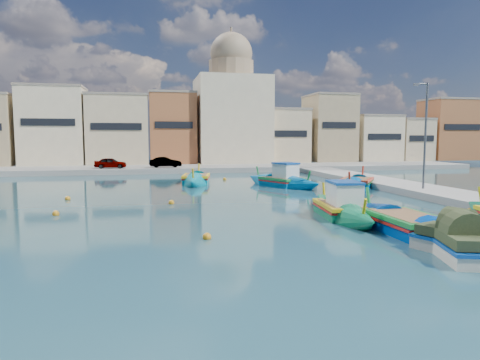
{
  "coord_description": "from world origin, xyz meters",
  "views": [
    {
      "loc": [
        -1.81,
        -21.11,
        4.18
      ],
      "look_at": [
        4.0,
        6.0,
        1.4
      ],
      "focal_mm": 32.0,
      "sensor_mm": 36.0,
      "label": 1
    }
  ],
  "objects_px": {
    "luzzu_blue_south": "(407,226)",
    "church_block": "(231,108)",
    "luzzu_turquoise_cabin": "(341,210)",
    "luzzu_blue_cabin": "(282,182)",
    "quay_street_lamp": "(425,135)",
    "luzzu_cyan_mid": "(356,184)",
    "tender_far": "(464,247)",
    "tender_near": "(457,241)",
    "luzzu_green": "(196,180)"
  },
  "relations": [
    {
      "from": "luzzu_blue_south",
      "to": "church_block",
      "type": "bearing_deg",
      "value": 89.03
    },
    {
      "from": "luzzu_turquoise_cabin",
      "to": "luzzu_blue_cabin",
      "type": "height_order",
      "value": "luzzu_blue_cabin"
    },
    {
      "from": "quay_street_lamp",
      "to": "luzzu_cyan_mid",
      "type": "relative_size",
      "value": 0.89
    },
    {
      "from": "church_block",
      "to": "tender_far",
      "type": "xyz_separation_m",
      "value": [
        -1.33,
        -48.73,
        -7.96
      ]
    },
    {
      "from": "church_block",
      "to": "luzzu_blue_cabin",
      "type": "bearing_deg",
      "value": -91.56
    },
    {
      "from": "luzzu_cyan_mid",
      "to": "tender_near",
      "type": "bearing_deg",
      "value": -107.24
    },
    {
      "from": "quay_street_lamp",
      "to": "luzzu_blue_south",
      "type": "height_order",
      "value": "quay_street_lamp"
    },
    {
      "from": "quay_street_lamp",
      "to": "luzzu_blue_south",
      "type": "bearing_deg",
      "value": -127.74
    },
    {
      "from": "luzzu_blue_cabin",
      "to": "luzzu_cyan_mid",
      "type": "xyz_separation_m",
      "value": [
        5.72,
        -2.35,
        -0.09
      ]
    },
    {
      "from": "church_block",
      "to": "tender_far",
      "type": "bearing_deg",
      "value": -91.56
    },
    {
      "from": "luzzu_green",
      "to": "luzzu_blue_south",
      "type": "bearing_deg",
      "value": -72.9
    },
    {
      "from": "luzzu_blue_cabin",
      "to": "luzzu_green",
      "type": "height_order",
      "value": "luzzu_blue_cabin"
    },
    {
      "from": "tender_near",
      "to": "tender_far",
      "type": "distance_m",
      "value": 0.83
    },
    {
      "from": "luzzu_turquoise_cabin",
      "to": "luzzu_green",
      "type": "relative_size",
      "value": 1.05
    },
    {
      "from": "church_block",
      "to": "luzzu_cyan_mid",
      "type": "height_order",
      "value": "church_block"
    },
    {
      "from": "quay_street_lamp",
      "to": "luzzu_blue_cabin",
      "type": "height_order",
      "value": "quay_street_lamp"
    },
    {
      "from": "luzzu_turquoise_cabin",
      "to": "luzzu_blue_south",
      "type": "bearing_deg",
      "value": -74.41
    },
    {
      "from": "quay_street_lamp",
      "to": "luzzu_turquoise_cabin",
      "type": "distance_m",
      "value": 12.03
    },
    {
      "from": "church_block",
      "to": "luzzu_turquoise_cabin",
      "type": "xyz_separation_m",
      "value": [
        -1.91,
        -40.44,
        -8.05
      ]
    },
    {
      "from": "luzzu_cyan_mid",
      "to": "luzzu_blue_south",
      "type": "height_order",
      "value": "luzzu_blue_south"
    },
    {
      "from": "luzzu_turquoise_cabin",
      "to": "luzzu_cyan_mid",
      "type": "xyz_separation_m",
      "value": [
        6.91,
        11.7,
        -0.06
      ]
    },
    {
      "from": "luzzu_cyan_mid",
      "to": "tender_near",
      "type": "relative_size",
      "value": 2.72
    },
    {
      "from": "tender_far",
      "to": "luzzu_blue_cabin",
      "type": "bearing_deg",
      "value": 88.45
    },
    {
      "from": "luzzu_blue_south",
      "to": "tender_far",
      "type": "xyz_separation_m",
      "value": [
        -0.57,
        -4.14,
        0.15
      ]
    },
    {
      "from": "church_block",
      "to": "luzzu_green",
      "type": "height_order",
      "value": "church_block"
    },
    {
      "from": "tender_near",
      "to": "church_block",
      "type": "bearing_deg",
      "value": 88.84
    },
    {
      "from": "quay_street_lamp",
      "to": "luzzu_turquoise_cabin",
      "type": "xyz_separation_m",
      "value": [
        -9.36,
        -6.44,
        -3.98
      ]
    },
    {
      "from": "luzzu_turquoise_cabin",
      "to": "luzzu_cyan_mid",
      "type": "relative_size",
      "value": 1.05
    },
    {
      "from": "luzzu_green",
      "to": "tender_far",
      "type": "xyz_separation_m",
      "value": [
        6.27,
        -26.38,
        0.15
      ]
    },
    {
      "from": "quay_street_lamp",
      "to": "luzzu_cyan_mid",
      "type": "distance_m",
      "value": 7.07
    },
    {
      "from": "luzzu_cyan_mid",
      "to": "luzzu_green",
      "type": "height_order",
      "value": "luzzu_cyan_mid"
    },
    {
      "from": "tender_far",
      "to": "luzzu_blue_south",
      "type": "bearing_deg",
      "value": 82.14
    },
    {
      "from": "luzzu_cyan_mid",
      "to": "church_block",
      "type": "bearing_deg",
      "value": 99.87
    },
    {
      "from": "luzzu_turquoise_cabin",
      "to": "tender_far",
      "type": "height_order",
      "value": "luzzu_turquoise_cabin"
    },
    {
      "from": "luzzu_cyan_mid",
      "to": "luzzu_blue_south",
      "type": "bearing_deg",
      "value": -109.95
    },
    {
      "from": "church_block",
      "to": "luzzu_blue_south",
      "type": "distance_m",
      "value": 45.33
    },
    {
      "from": "luzzu_turquoise_cabin",
      "to": "luzzu_blue_cabin",
      "type": "distance_m",
      "value": 14.09
    },
    {
      "from": "luzzu_turquoise_cabin",
      "to": "tender_near",
      "type": "xyz_separation_m",
      "value": [
        0.94,
        -7.54,
        0.09
      ]
    },
    {
      "from": "church_block",
      "to": "luzzu_cyan_mid",
      "type": "bearing_deg",
      "value": -80.13
    },
    {
      "from": "luzzu_turquoise_cabin",
      "to": "tender_near",
      "type": "relative_size",
      "value": 2.85
    },
    {
      "from": "luzzu_turquoise_cabin",
      "to": "luzzu_blue_south",
      "type": "distance_m",
      "value": 4.31
    },
    {
      "from": "quay_street_lamp",
      "to": "tender_near",
      "type": "bearing_deg",
      "value": -121.04
    },
    {
      "from": "quay_street_lamp",
      "to": "luzzu_blue_south",
      "type": "relative_size",
      "value": 0.81
    },
    {
      "from": "luzzu_turquoise_cabin",
      "to": "luzzu_blue_cabin",
      "type": "xyz_separation_m",
      "value": [
        1.19,
        14.04,
        0.02
      ]
    },
    {
      "from": "quay_street_lamp",
      "to": "church_block",
      "type": "bearing_deg",
      "value": 102.35
    },
    {
      "from": "luzzu_turquoise_cabin",
      "to": "luzzu_blue_south",
      "type": "xyz_separation_m",
      "value": [
        1.16,
        -4.15,
        -0.06
      ]
    },
    {
      "from": "luzzu_blue_south",
      "to": "luzzu_green",
      "type": "bearing_deg",
      "value": 107.1
    },
    {
      "from": "luzzu_green",
      "to": "luzzu_blue_south",
      "type": "relative_size",
      "value": 0.91
    },
    {
      "from": "luzzu_blue_cabin",
      "to": "tender_near",
      "type": "relative_size",
      "value": 2.7
    },
    {
      "from": "luzzu_green",
      "to": "luzzu_blue_cabin",
      "type": "bearing_deg",
      "value": -30.44
    }
  ]
}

